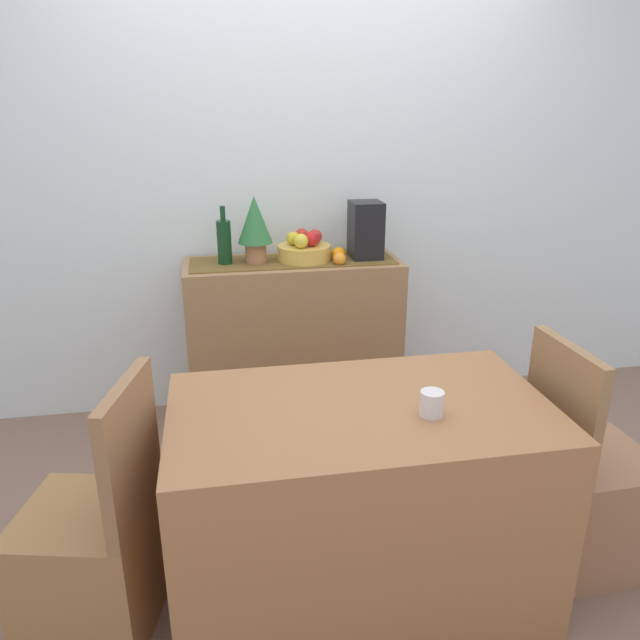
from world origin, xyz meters
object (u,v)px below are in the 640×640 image
(chair_near_window, at_px, (95,558))
(coffee_cup, at_px, (432,403))
(fruit_bowl, at_px, (304,253))
(coffee_maker, at_px, (366,230))
(chair_by_corner, at_px, (587,498))
(potted_plant, at_px, (255,224))
(wine_bottle, at_px, (224,242))
(dining_table, at_px, (359,501))
(sideboard_console, at_px, (294,341))

(chair_near_window, bearing_deg, coffee_cup, -5.07)
(fruit_bowl, xyz_separation_m, coffee_cup, (0.18, -1.42, -0.15))
(coffee_maker, distance_m, chair_by_corner, 1.62)
(potted_plant, height_order, coffee_cup, potted_plant)
(chair_near_window, bearing_deg, wine_bottle, 69.34)
(fruit_bowl, bearing_deg, coffee_maker, 0.00)
(coffee_cup, bearing_deg, chair_by_corner, 8.30)
(dining_table, distance_m, coffee_cup, 0.47)
(sideboard_console, xyz_separation_m, fruit_bowl, (0.06, 0.00, 0.49))
(wine_bottle, relative_size, coffee_maker, 1.00)
(wine_bottle, xyz_separation_m, dining_table, (0.39, -1.32, -0.64))
(sideboard_console, distance_m, coffee_cup, 1.48)
(sideboard_console, relative_size, fruit_bowl, 4.06)
(fruit_bowl, distance_m, dining_table, 1.44)
(sideboard_console, xyz_separation_m, coffee_maker, (0.39, 0.00, 0.59))
(fruit_bowl, relative_size, chair_by_corner, 0.31)
(sideboard_console, distance_m, chair_near_window, 1.58)
(dining_table, bearing_deg, sideboard_console, 91.74)
(fruit_bowl, bearing_deg, coffee_cup, -82.68)
(potted_plant, xyz_separation_m, chair_by_corner, (1.12, -1.32, -0.82))
(wine_bottle, distance_m, coffee_maker, 0.73)
(sideboard_console, bearing_deg, fruit_bowl, 0.00)
(sideboard_console, xyz_separation_m, chair_by_corner, (0.93, -1.32, -0.18))
(sideboard_console, relative_size, dining_table, 0.90)
(potted_plant, bearing_deg, wine_bottle, 180.00)
(coffee_maker, relative_size, coffee_cup, 3.64)
(coffee_cup, bearing_deg, fruit_bowl, 97.32)
(coffee_maker, xyz_separation_m, chair_by_corner, (0.54, -1.32, -0.77))
(fruit_bowl, distance_m, coffee_cup, 1.44)
(chair_by_corner, bearing_deg, coffee_maker, 112.26)
(dining_table, xyz_separation_m, chair_by_corner, (0.89, -0.00, -0.10))
(chair_near_window, bearing_deg, potted_plant, 63.66)
(fruit_bowl, height_order, potted_plant, potted_plant)
(coffee_cup, bearing_deg, dining_table, 153.59)
(fruit_bowl, height_order, coffee_maker, coffee_maker)
(chair_by_corner, bearing_deg, potted_plant, 130.20)
(fruit_bowl, relative_size, dining_table, 0.22)
(dining_table, relative_size, chair_near_window, 1.38)
(wine_bottle, height_order, chair_by_corner, wine_bottle)
(wine_bottle, bearing_deg, chair_by_corner, -46.07)
(wine_bottle, height_order, coffee_maker, coffee_maker)
(fruit_bowl, relative_size, coffee_cup, 3.37)
(dining_table, bearing_deg, coffee_maker, 75.35)
(coffee_cup, bearing_deg, potted_plant, 106.93)
(coffee_maker, relative_size, dining_table, 0.24)
(coffee_cup, xyz_separation_m, chair_near_window, (-1.09, 0.10, -0.52))
(coffee_maker, bearing_deg, sideboard_console, 180.00)
(chair_near_window, relative_size, chair_by_corner, 1.00)
(wine_bottle, bearing_deg, dining_table, -73.67)
(fruit_bowl, height_order, wine_bottle, wine_bottle)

